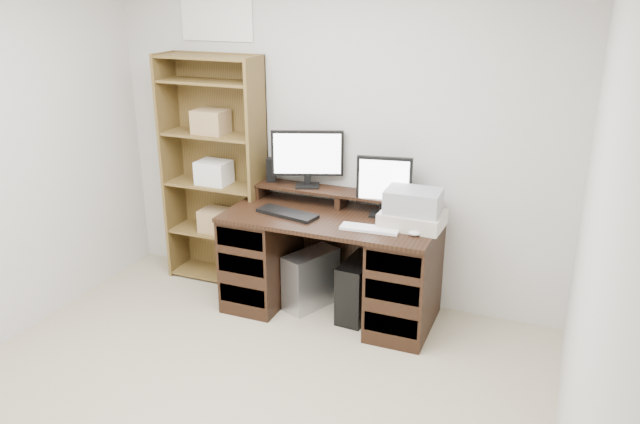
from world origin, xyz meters
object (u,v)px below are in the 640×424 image
Objects in this scene: tower_silver at (311,279)px; tower_black at (359,288)px; printer at (412,219)px; monitor_small at (384,184)px; desk at (331,263)px; bookshelf at (216,169)px; monitor_wide at (307,155)px.

tower_silver is 0.38m from tower_black.
printer is 0.69m from tower_black.
tower_black is at bearing -139.97° from monitor_small.
desk is at bearing -171.72° from tower_black.
monitor_small is 0.23× the size of bookshelf.
monitor_small reaches higher than desk.
bookshelf is (-1.26, 0.20, 0.70)m from tower_black.
desk is at bearing 14.69° from tower_silver.
printer is at bearing 1.49° from desk.
monitor_wide is at bearing 1.05° from bookshelf.
printer is (0.25, -0.14, -0.18)m from monitor_small.
tower_silver is (-0.50, -0.13, -0.76)m from monitor_small.
monitor_wide reaches higher than printer.
tower_black is at bearing 4.09° from desk.
desk reaches higher than tower_black.
bookshelf is (-0.78, -0.01, -0.19)m from monitor_wide.
tower_silver is (-0.74, 0.01, -0.59)m from printer.
bookshelf is (-0.89, 0.19, 0.70)m from tower_silver.
tower_silver is at bearing -177.28° from tower_black.
monitor_small is at bearing 151.87° from printer.
tower_silver is at bearing -178.61° from printer.
monitor_wide is 0.93m from printer.
monitor_wide is at bearing 160.63° from tower_black.
monitor_wide is 1.03m from tower_black.
monitor_wide is 1.18× the size of tower_silver.
tower_silver is at bearing -175.04° from monitor_small.
monitor_small is (0.33, 0.16, 0.59)m from desk.
monitor_wide is at bearing 140.80° from desk.
tower_black is at bearing 21.50° from tower_silver.
tower_black is at bearing -177.86° from printer.
tower_black is (0.49, -0.21, -0.89)m from monitor_wide.
desk reaches higher than tower_silver.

